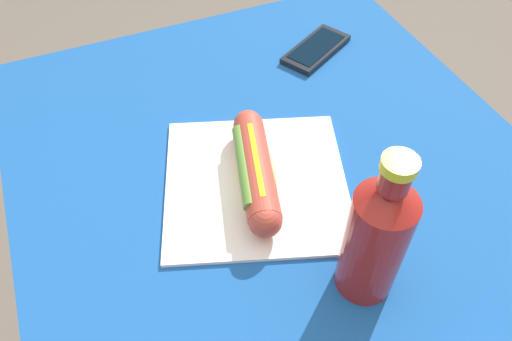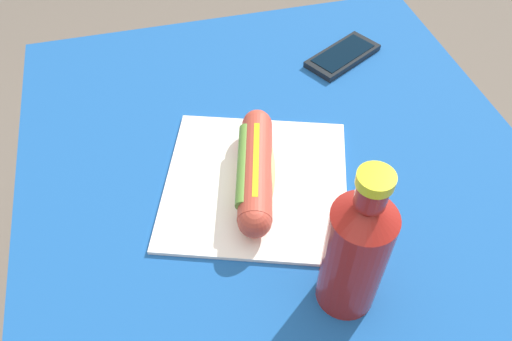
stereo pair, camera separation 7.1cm
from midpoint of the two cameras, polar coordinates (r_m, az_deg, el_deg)
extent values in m
cylinder|color=brown|center=(1.33, 5.55, 1.90)|extent=(0.07, 0.07, 0.73)
cylinder|color=brown|center=(1.25, -17.99, -5.51)|extent=(0.07, 0.07, 0.73)
cube|color=brown|center=(0.74, 1.38, -3.37)|extent=(0.90, 0.72, 0.03)
cube|color=#19519E|center=(0.73, 1.41, -2.55)|extent=(0.96, 0.78, 0.00)
cube|color=white|center=(0.73, -2.78, -1.55)|extent=(0.33, 0.33, 0.01)
ellipsoid|color=#E5BC75|center=(0.72, -2.85, -0.24)|extent=(0.18, 0.10, 0.05)
cylinder|color=#B24233|center=(0.71, -2.87, 0.05)|extent=(0.19, 0.09, 0.05)
sphere|color=#B24233|center=(0.77, -3.54, 5.07)|extent=(0.05, 0.05, 0.05)
sphere|color=#B24233|center=(0.65, -2.08, -5.89)|extent=(0.05, 0.05, 0.05)
cube|color=yellow|center=(0.70, -2.93, 1.18)|extent=(0.14, 0.04, 0.00)
cylinder|color=#568433|center=(0.70, -4.24, 0.35)|extent=(0.15, 0.06, 0.02)
cube|color=black|center=(0.98, 4.71, 13.47)|extent=(0.13, 0.16, 0.01)
cube|color=black|center=(0.97, 4.73, 13.77)|extent=(0.10, 0.13, 0.00)
cylinder|color=maroon|center=(0.59, 9.84, -8.58)|extent=(0.07, 0.07, 0.16)
cone|color=maroon|center=(0.51, 11.16, -3.01)|extent=(0.07, 0.07, 0.02)
cylinder|color=maroon|center=(0.49, 11.59, -1.15)|extent=(0.03, 0.03, 0.03)
cylinder|color=yellow|center=(0.48, 11.96, 0.41)|extent=(0.04, 0.04, 0.01)
camera|label=1|loc=(0.04, -92.87, -3.27)|focal=35.24mm
camera|label=2|loc=(0.04, 87.13, 3.27)|focal=35.24mm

